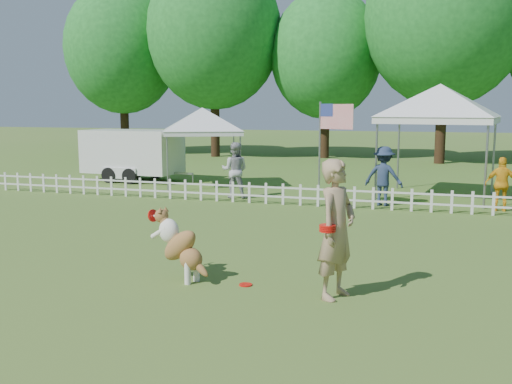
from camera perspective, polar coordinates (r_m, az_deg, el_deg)
ground at (r=9.20m, az=-0.93°, el=-8.68°), size 120.00×120.00×0.00m
picket_fence at (r=15.77m, az=7.11°, el=-0.42°), size 22.00×0.08×0.60m
handler at (r=8.16m, az=8.07°, el=-3.72°), size 0.71×0.85×2.00m
dog at (r=9.07m, az=-7.54°, el=-5.35°), size 1.14×0.69×1.11m
frisbee_on_turf at (r=8.87m, az=-1.05°, el=-9.25°), size 0.24×0.24×0.02m
canopy_tent_left at (r=19.79m, az=-5.35°, el=4.39°), size 3.42×3.42×2.66m
canopy_tent_right at (r=18.06m, az=17.73°, el=4.73°), size 3.68×3.68×3.34m
cargo_trailer at (r=21.84m, az=-12.24°, el=3.66°), size 4.50×2.19×1.93m
flag_pole at (r=15.84m, az=6.37°, el=3.77°), size 1.06×0.52×2.87m
spectator_a at (r=17.19m, az=-2.13°, el=2.19°), size 0.90×0.74×1.69m
spectator_b at (r=16.22m, az=12.65°, el=1.56°), size 1.17×0.81×1.65m
spectator_c at (r=16.33m, az=23.38°, el=0.73°), size 0.85×0.39×1.43m
tree_far_left at (r=35.28m, az=-13.20°, el=12.73°), size 6.60×6.60×11.00m
tree_left at (r=32.25m, az=-4.19°, el=14.25°), size 7.40×7.40×12.00m
tree_center_left at (r=31.45m, az=6.99°, el=12.35°), size 6.00×6.00×9.80m
tree_center_right at (r=29.56m, az=18.40°, el=14.98°), size 7.60×7.60×12.60m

